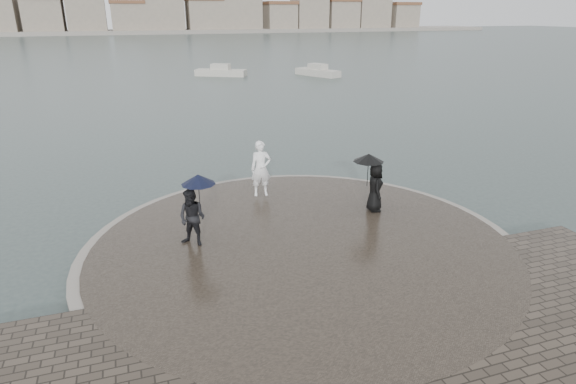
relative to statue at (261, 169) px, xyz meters
name	(u,v)px	position (x,y,z in m)	size (l,w,h in m)	color
ground	(357,323)	(0.06, -7.58, -1.36)	(400.00, 400.00, 0.00)	#2B3835
kerb_ring	(303,249)	(0.06, -4.08, -1.20)	(12.50, 12.50, 0.32)	gray
quay_tip	(303,248)	(0.06, -4.08, -1.18)	(11.90, 11.90, 0.36)	#2D261E
statue	(261,169)	(0.00, 0.00, 0.00)	(0.73, 0.48, 1.99)	white
visitor_left	(194,209)	(-2.84, -3.16, 0.08)	(1.24, 1.07, 2.04)	black
visitor_right	(373,179)	(3.08, -2.56, 0.10)	(1.11, 1.05, 1.95)	black
far_skyline	(107,15)	(-6.23, 153.13, 4.25)	(260.00, 20.00, 37.00)	gray
boats	(198,82)	(2.50, 30.74, -0.98)	(34.38, 21.97, 1.50)	#B8B3A6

